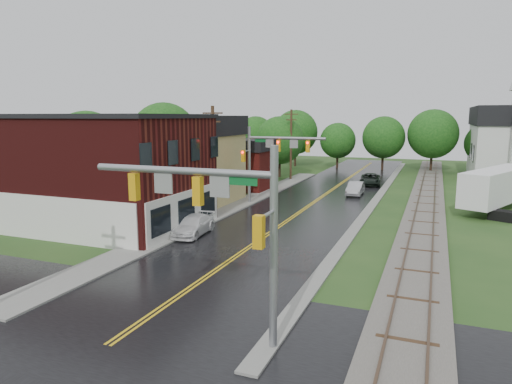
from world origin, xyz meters
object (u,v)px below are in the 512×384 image
Objects in this scene: sedan_silver at (355,189)px; pickup_white at (193,225)px; utility_pole_b at (213,158)px; tree_left_b at (165,138)px; traffic_signal_far at (271,151)px; suv_dark at (370,180)px; tree_left_e at (281,141)px; tree_left_c at (228,145)px; traffic_signal_near at (217,207)px; tree_left_a at (88,149)px; utility_pole_c at (291,143)px; semi_trailer at (498,186)px; brick_building at (103,170)px.

sedan_silver is 21.83m from pickup_white.
tree_left_b is (-11.05, 9.90, 1.00)m from utility_pole_b.
sedan_silver is at bearing 53.52° from utility_pole_b.
traffic_signal_far is 17.79m from suv_dark.
sedan_silver is at bearing -42.02° from tree_left_e.
tree_left_e reaches higher than tree_left_c.
traffic_signal_far is at bearing -74.11° from tree_left_e.
sedan_silver reaches higher than pickup_white.
traffic_signal_near is 0.85× the size of tree_left_a.
tree_left_c is at bearing -176.72° from suv_dark.
tree_left_c is (-10.38, 12.90, -0.46)m from traffic_signal_far.
utility_pole_b is (-3.33, -5.00, -0.25)m from traffic_signal_far.
utility_pole_c is 1.98× the size of pickup_white.
traffic_signal_far is 0.82× the size of utility_pole_b.
tree_left_b is 33.80m from semi_trailer.
utility_pole_c is at bearing 151.69° from semi_trailer.
pickup_white is at bearing -1.17° from brick_building.
tree_left_e reaches higher than traffic_signal_near.
tree_left_a is at bearing 139.53° from traffic_signal_near.
traffic_signal_far is 17.33m from utility_pole_c.
traffic_signal_near is 0.76× the size of tree_left_b.
utility_pole_b reaches higher than traffic_signal_far.
tree_left_a is at bearing -179.55° from utility_pole_b.
suv_dark is at bearing 68.98° from pickup_white.
pickup_white is at bearing -70.15° from tree_left_c.
tree_left_e is 13.38m from suv_dark.
suv_dark is 1.10× the size of pickup_white.
pickup_white is (-8.27, 12.84, -4.31)m from traffic_signal_near.
suv_dark is (17.35, 2.90, -3.82)m from tree_left_c.
semi_trailer is at bearing 67.62° from traffic_signal_near.
traffic_signal_far is 17.16m from tree_left_a.
utility_pole_b reaches higher than tree_left_e.
utility_pole_b is 0.79× the size of semi_trailer.
utility_pole_c is 0.93× the size of tree_left_b.
tree_left_b reaches higher than brick_building.
tree_left_a is 1.13× the size of tree_left_c.
utility_pole_c reaches higher than pickup_white.
traffic_signal_near is 0.82× the size of utility_pole_c.
utility_pole_c is 0.79× the size of semi_trailer.
tree_left_b is at bearing 122.93° from pickup_white.
utility_pole_c is 8.16m from tree_left_c.
semi_trailer reaches higher than suv_dark.
brick_building is 25.71m from sedan_silver.
brick_building reaches higher than semi_trailer.
brick_building is 1.48× the size of tree_left_b.
utility_pole_c reaches higher than brick_building.
tree_left_c is 7.82m from tree_left_e.
traffic_signal_far is 11.31m from sedan_silver.
brick_building reaches higher than traffic_signal_far.
tree_left_a is 0.76× the size of semi_trailer.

